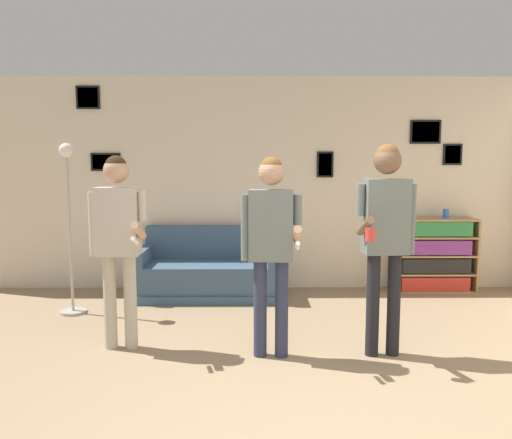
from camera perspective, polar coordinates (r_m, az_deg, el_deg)
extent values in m
cube|color=beige|center=(6.42, 2.43, 4.05)|extent=(8.71, 0.06, 2.70)
cube|color=black|center=(6.64, -16.80, 6.32)|extent=(0.37, 0.02, 0.23)
cube|color=gray|center=(6.63, -16.82, 6.32)|extent=(0.33, 0.01, 0.18)
cube|color=black|center=(6.74, -18.66, 13.09)|extent=(0.29, 0.02, 0.29)
cube|color=gray|center=(6.74, -18.67, 13.10)|extent=(0.25, 0.01, 0.24)
cube|color=black|center=(6.44, 7.90, 6.25)|extent=(0.21, 0.02, 0.33)
cube|color=gray|center=(6.43, 7.91, 6.25)|extent=(0.16, 0.01, 0.28)
cube|color=black|center=(6.75, 18.80, 9.46)|extent=(0.39, 0.02, 0.30)
cube|color=gray|center=(6.74, 18.82, 9.46)|extent=(0.34, 0.01, 0.25)
cube|color=black|center=(6.86, 21.54, 6.93)|extent=(0.24, 0.02, 0.27)
cube|color=beige|center=(6.85, 21.56, 6.93)|extent=(0.20, 0.01, 0.22)
cube|color=#3D5670|center=(6.17, -5.49, -8.31)|extent=(1.67, 0.80, 0.10)
cube|color=#3D5670|center=(6.12, -5.51, -6.41)|extent=(1.61, 0.74, 0.32)
cube|color=#3D5670|center=(6.37, -5.28, -2.54)|extent=(1.61, 0.14, 0.41)
cube|color=#3D5670|center=(6.19, -12.73, -4.04)|extent=(0.12, 0.74, 0.18)
cube|color=#3D5670|center=(6.05, 1.82, -4.12)|extent=(0.12, 0.74, 0.18)
cube|color=#A87F51|center=(6.55, 15.41, -3.94)|extent=(0.02, 0.30, 0.93)
cube|color=#A87F51|center=(6.89, 23.60, -3.73)|extent=(0.02, 0.30, 0.93)
cube|color=#A87F51|center=(6.84, 19.20, -3.63)|extent=(1.04, 0.01, 0.93)
cube|color=#A87F51|center=(6.80, 19.47, -7.60)|extent=(0.99, 0.30, 0.02)
cube|color=#A87F51|center=(6.64, 19.76, 0.01)|extent=(0.99, 0.30, 0.02)
cube|color=#A87F51|center=(6.75, 19.54, -5.78)|extent=(0.99, 0.30, 0.02)
cube|color=#A87F51|center=(6.70, 19.61, -3.84)|extent=(0.99, 0.30, 0.02)
cube|color=#A87F51|center=(6.67, 19.69, -1.88)|extent=(0.99, 0.30, 0.02)
cube|color=red|center=(6.76, 19.53, -6.79)|extent=(0.86, 0.26, 0.18)
cube|color=black|center=(6.71, 19.60, -4.86)|extent=(0.86, 0.26, 0.18)
cube|color=#7F3889|center=(6.67, 19.68, -2.90)|extent=(0.86, 0.26, 0.18)
cube|color=#338447|center=(6.64, 19.76, -0.92)|extent=(0.86, 0.26, 0.18)
cylinder|color=#ADA89E|center=(5.86, -20.15, -9.85)|extent=(0.28, 0.28, 0.03)
cylinder|color=#ADA89E|center=(5.69, -20.49, -1.67)|extent=(0.03, 0.03, 1.65)
sphere|color=white|center=(5.64, -20.85, 7.39)|extent=(0.15, 0.15, 0.15)
cylinder|color=#B7AD99|center=(4.60, -16.35, -9.02)|extent=(0.11, 0.11, 0.83)
cylinder|color=#B7AD99|center=(4.55, -14.16, -9.13)|extent=(0.11, 0.11, 0.83)
cube|color=#BCB2A3|center=(4.44, -15.53, -0.22)|extent=(0.36, 0.21, 0.59)
sphere|color=tan|center=(4.41, -15.71, 5.41)|extent=(0.21, 0.21, 0.21)
sphere|color=#382314|center=(4.41, -15.72, 5.90)|extent=(0.18, 0.18, 0.18)
cylinder|color=#BCB2A3|center=(4.37, -12.88, 1.46)|extent=(0.07, 0.07, 0.25)
cylinder|color=tan|center=(4.26, -13.26, -1.24)|extent=(0.07, 0.30, 0.19)
cylinder|color=white|center=(4.14, -13.70, -2.38)|extent=(0.04, 0.14, 0.09)
cylinder|color=#BCB2A3|center=(4.51, -18.14, -0.50)|extent=(0.07, 0.07, 0.55)
cylinder|color=#2D334C|center=(4.24, 0.48, -10.11)|extent=(0.11, 0.11, 0.82)
cylinder|color=#2D334C|center=(4.24, 2.95, -10.15)|extent=(0.11, 0.11, 0.82)
cube|color=slate|center=(4.09, 1.74, -0.65)|extent=(0.37, 0.23, 0.58)
sphere|color=tan|center=(4.06, 1.77, 5.42)|extent=(0.21, 0.21, 0.21)
sphere|color=brown|center=(4.06, 1.77, 5.94)|extent=(0.18, 0.18, 0.18)
cylinder|color=slate|center=(4.08, 4.77, 1.11)|extent=(0.07, 0.07, 0.25)
cylinder|color=tan|center=(3.96, 4.77, -1.77)|extent=(0.09, 0.30, 0.18)
cylinder|color=white|center=(3.84, 4.79, -3.01)|extent=(0.04, 0.14, 0.09)
cylinder|color=slate|center=(4.11, -1.25, -0.94)|extent=(0.07, 0.07, 0.55)
cylinder|color=black|center=(4.36, 13.20, -9.48)|extent=(0.11, 0.11, 0.87)
cylinder|color=black|center=(4.42, 15.46, -9.34)|extent=(0.11, 0.11, 0.87)
cube|color=slate|center=(4.25, 14.62, 0.33)|extent=(0.37, 0.22, 0.62)
sphere|color=brown|center=(4.23, 14.80, 6.53)|extent=(0.23, 0.23, 0.23)
sphere|color=brown|center=(4.23, 14.82, 7.07)|extent=(0.19, 0.19, 0.19)
cylinder|color=slate|center=(4.32, 17.32, 0.06)|extent=(0.07, 0.07, 0.58)
cylinder|color=slate|center=(4.17, 11.87, 2.20)|extent=(0.07, 0.07, 0.26)
cylinder|color=brown|center=(4.05, 12.36, -0.76)|extent=(0.08, 0.32, 0.19)
cylinder|color=red|center=(3.92, 12.93, -1.72)|extent=(0.08, 0.08, 0.10)
cylinder|color=blue|center=(6.68, 20.87, 0.62)|extent=(0.07, 0.07, 0.12)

